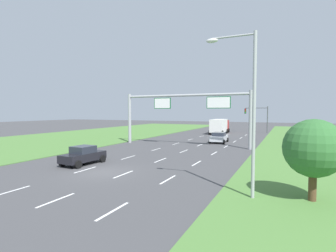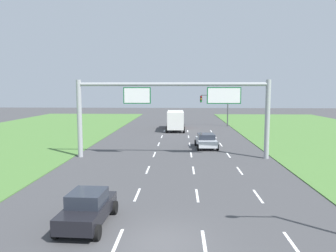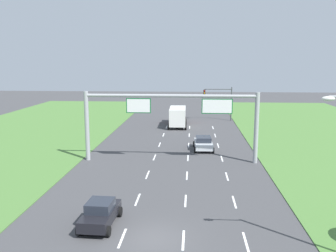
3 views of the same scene
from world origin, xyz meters
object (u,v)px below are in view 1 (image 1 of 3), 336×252
at_px(traffic_light_mast, 258,115).
at_px(street_lamp, 246,100).
at_px(car_lead_silver, 219,137).
at_px(box_truck, 220,126).
at_px(car_near_red, 83,155).
at_px(sign_gantry, 186,109).
at_px(roadside_tree_near, 314,148).

height_order(traffic_light_mast, street_lamp, street_lamp).
xyz_separation_m(car_lead_silver, box_truck, (-3.53, 15.33, 0.85)).
bearing_deg(box_truck, car_near_red, -96.33).
distance_m(car_near_red, sign_gantry, 15.98).
relative_size(car_lead_silver, traffic_light_mast, 0.76).
bearing_deg(car_near_red, sign_gantry, 79.06).
bearing_deg(roadside_tree_near, traffic_light_mast, 98.94).
distance_m(box_truck, street_lamp, 40.31).
bearing_deg(street_lamp, car_lead_silver, 106.57).
relative_size(street_lamp, roadside_tree_near, 2.06).
xyz_separation_m(car_near_red, traffic_light_mast, (10.05, 41.24, 3.08)).
xyz_separation_m(box_truck, sign_gantry, (0.31, -20.50, 3.25)).
distance_m(box_truck, roadside_tree_near, 40.38).
bearing_deg(traffic_light_mast, box_truck, -139.74).
bearing_deg(street_lamp, traffic_light_mast, 94.82).
xyz_separation_m(box_truck, traffic_light_mast, (6.75, 5.72, 2.24)).
bearing_deg(sign_gantry, box_truck, 90.85).
height_order(sign_gantry, traffic_light_mast, sign_gantry).
height_order(car_lead_silver, sign_gantry, sign_gantry).
distance_m(sign_gantry, roadside_tree_near, 22.11).
distance_m(car_lead_silver, sign_gantry, 7.34).
relative_size(car_lead_silver, roadside_tree_near, 1.03).
bearing_deg(sign_gantry, car_lead_silver, 58.03).
distance_m(sign_gantry, street_lamp, 20.92).
bearing_deg(box_truck, sign_gantry, -90.18).
height_order(car_lead_silver, box_truck, box_truck).
distance_m(box_truck, traffic_light_mast, 9.13).
bearing_deg(car_lead_silver, street_lamp, -75.76).
bearing_deg(traffic_light_mast, car_lead_silver, -98.71).
bearing_deg(roadside_tree_near, box_truck, 109.74).
height_order(box_truck, street_lamp, street_lamp).
height_order(car_near_red, traffic_light_mast, traffic_light_mast).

